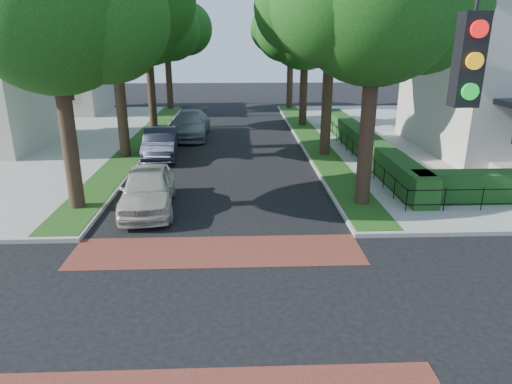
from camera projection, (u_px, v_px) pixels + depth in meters
ground at (212, 309)px, 11.13m from camera, size 120.00×120.00×0.00m
crosswalk_far at (218, 251)px, 14.15m from camera, size 9.00×2.20×0.01m
grass_strip_ne at (311, 138)px, 29.36m from camera, size 1.60×29.80×0.02m
grass_strip_nw at (142, 140)px, 28.95m from camera, size 1.60×29.80×0.02m
tree_right_mid at (333, 3)px, 23.22m from camera, size 8.25×7.09×11.22m
tree_right_far at (306, 29)px, 32.06m from camera, size 7.25×6.23×9.74m
tree_right_back at (292, 27)px, 40.48m from camera, size 7.50×6.45×10.20m
tree_left_near at (57, 8)px, 15.44m from camera, size 7.50×6.45×10.20m
tree_left_far at (149, 26)px, 31.57m from camera, size 7.00×6.02×9.86m
tree_left_back at (167, 25)px, 40.02m from camera, size 7.75×6.66×10.44m
hedge_main_road at (364, 143)px, 25.38m from camera, size 1.00×18.00×1.20m
fence_main_road at (350, 146)px, 25.40m from camera, size 0.06×18.00×0.90m
house_left_far at (49, 54)px, 39.21m from camera, size 10.00×9.00×10.14m
parked_car_front at (148, 189)px, 17.41m from camera, size 2.42×5.03×1.66m
parked_car_middle at (160, 143)px, 25.10m from camera, size 2.12×5.00×1.60m
parked_car_rear at (190, 125)px, 30.28m from camera, size 2.42×5.84×1.69m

